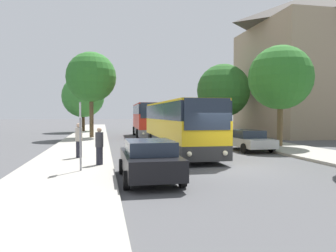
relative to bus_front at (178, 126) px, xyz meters
name	(u,v)px	position (x,y,z in m)	size (l,w,h in m)	color
ground_plane	(228,169)	(0.81, -6.40, -1.71)	(300.00, 300.00, 0.00)	#4C4C4F
sidewalk_left	(64,173)	(-6.19, -6.40, -1.63)	(4.00, 120.00, 0.15)	#A39E93
building_right_background	(316,64)	(19.42, 13.70, 6.48)	(14.51, 13.40, 16.38)	gray
bus_front	(178,126)	(0.00, 0.00, 0.00)	(2.75, 12.08, 3.19)	#2D2D2D
bus_middle	(148,119)	(0.05, 14.69, 0.17)	(3.10, 10.40, 3.52)	gray
parked_car_left_curb	(149,159)	(-2.99, -8.19, -0.93)	(2.07, 4.51, 1.49)	black
parked_car_right_near	(247,140)	(4.85, 0.33, -0.99)	(2.20, 4.58, 1.37)	#B7B7BC
parked_car_right_far	(182,128)	(4.51, 17.16, -0.93)	(2.21, 4.46, 1.48)	#236B38
bus_stop_sign	(80,128)	(-5.54, -6.45, 0.15)	(0.08, 0.45, 2.78)	gray
pedestrian_waiting_near	(79,140)	(-5.89, -2.30, -0.64)	(0.36, 0.36, 1.82)	#23232D
pedestrian_waiting_far	(99,146)	(-4.81, -4.99, -0.71)	(0.36, 0.36, 1.69)	#23232D
tree_left_near	(91,77)	(-5.74, 12.99, 4.34)	(4.88, 4.88, 8.37)	brown
tree_left_far	(83,96)	(-7.23, 25.55, 3.13)	(5.67, 5.67, 7.53)	#47331E
tree_right_mid	(280,78)	(7.85, 1.43, 3.33)	(4.58, 4.58, 7.20)	brown
tree_right_far	(223,91)	(8.65, 14.80, 3.37)	(5.92, 5.92, 7.90)	brown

